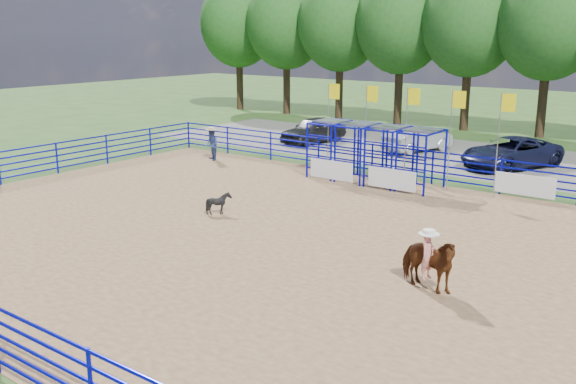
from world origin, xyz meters
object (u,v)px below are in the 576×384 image
object	(u,v)px
horse_and_rider	(427,260)
car_c	(511,153)
calf	(219,203)
spectator_cowboy	(212,144)
car_b	(418,138)
car_a	(313,130)

from	to	relation	value
horse_and_rider	car_c	xyz separation A→B (m)	(-3.35, 16.75, -0.09)
calf	horse_and_rider	bearing A→B (deg)	-108.81
horse_and_rider	spectator_cowboy	size ratio (longest dim) A/B	1.33
spectator_cowboy	calf	bearing A→B (deg)	-45.14
calf	spectator_cowboy	xyz separation A→B (m)	(-7.20, 7.23, 0.43)
calf	car_b	size ratio (longest dim) A/B	0.19
car_a	car_c	distance (m)	11.89
calf	spectator_cowboy	world-z (taller)	spectator_cowboy
car_c	calf	bearing A→B (deg)	-88.47
spectator_cowboy	car_b	distance (m)	11.48
car_a	car_b	xyz separation A→B (m)	(6.28, 1.12, -0.05)
horse_and_rider	spectator_cowboy	xyz separation A→B (m)	(-16.33, 9.23, 0.02)
spectator_cowboy	car_c	xyz separation A→B (m)	(12.98, 7.52, -0.12)
horse_and_rider	car_b	distance (m)	20.14
car_b	car_c	distance (m)	5.76
horse_and_rider	calf	bearing A→B (deg)	167.65
horse_and_rider	car_a	size ratio (longest dim) A/B	0.50
car_a	spectator_cowboy	bearing A→B (deg)	-91.34
horse_and_rider	spectator_cowboy	distance (m)	18.76
horse_and_rider	calf	xyz separation A→B (m)	(-9.13, 2.00, -0.41)
spectator_cowboy	car_b	world-z (taller)	spectator_cowboy
spectator_cowboy	car_c	bearing A→B (deg)	30.08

